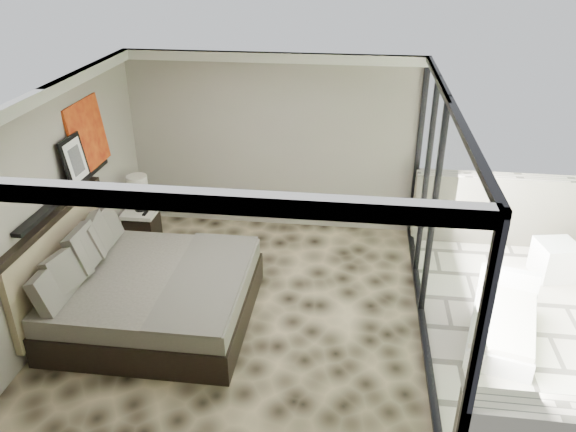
# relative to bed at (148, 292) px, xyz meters

# --- Properties ---
(floor) EXTENTS (5.00, 5.00, 0.00)m
(floor) POSITION_rel_bed_xyz_m (1.15, 0.25, -0.38)
(floor) COLOR black
(floor) RESTS_ON ground
(ceiling) EXTENTS (4.50, 5.00, 0.02)m
(ceiling) POSITION_rel_bed_xyz_m (1.15, 0.25, 2.41)
(ceiling) COLOR silver
(ceiling) RESTS_ON back_wall
(back_wall) EXTENTS (4.50, 0.02, 2.80)m
(back_wall) POSITION_rel_bed_xyz_m (1.15, 2.74, 1.02)
(back_wall) COLOR gray
(back_wall) RESTS_ON floor
(left_wall) EXTENTS (0.02, 5.00, 2.80)m
(left_wall) POSITION_rel_bed_xyz_m (-1.09, 0.25, 1.02)
(left_wall) COLOR gray
(left_wall) RESTS_ON floor
(glass_wall) EXTENTS (0.08, 5.00, 2.80)m
(glass_wall) POSITION_rel_bed_xyz_m (3.40, 0.25, 1.02)
(glass_wall) COLOR white
(glass_wall) RESTS_ON floor
(terrace_slab) EXTENTS (3.00, 5.00, 0.12)m
(terrace_slab) POSITION_rel_bed_xyz_m (4.90, 0.25, -0.44)
(terrace_slab) COLOR beige
(terrace_slab) RESTS_ON ground
(picture_ledge) EXTENTS (0.12, 2.20, 0.05)m
(picture_ledge) POSITION_rel_bed_xyz_m (-1.03, 0.35, 1.12)
(picture_ledge) COLOR black
(picture_ledge) RESTS_ON left_wall
(bed) EXTENTS (2.35, 2.27, 1.30)m
(bed) POSITION_rel_bed_xyz_m (0.00, 0.00, 0.00)
(bed) COLOR black
(bed) RESTS_ON floor
(nightstand) EXTENTS (0.59, 0.59, 0.50)m
(nightstand) POSITION_rel_bed_xyz_m (-0.79, 1.90, -0.13)
(nightstand) COLOR black
(nightstand) RESTS_ON floor
(table_lamp) EXTENTS (0.31, 0.31, 0.56)m
(table_lamp) POSITION_rel_bed_xyz_m (-0.79, 1.92, 0.50)
(table_lamp) COLOR black
(table_lamp) RESTS_ON nightstand
(abstract_canvas) EXTENTS (0.13, 0.90, 0.90)m
(abstract_canvas) POSITION_rel_bed_xyz_m (-1.05, 1.14, 1.60)
(abstract_canvas) COLOR #A7140E
(abstract_canvas) RESTS_ON picture_ledge
(framed_print) EXTENTS (0.11, 0.50, 0.60)m
(framed_print) POSITION_rel_bed_xyz_m (-0.99, 0.62, 1.45)
(framed_print) COLOR black
(framed_print) RESTS_ON picture_ledge
(ottoman) EXTENTS (0.61, 0.61, 0.51)m
(ottoman) POSITION_rel_bed_xyz_m (5.31, 1.65, -0.12)
(ottoman) COLOR silver
(ottoman) RESTS_ON terrace_slab
(lounger) EXTENTS (1.07, 1.59, 0.57)m
(lounger) POSITION_rel_bed_xyz_m (4.31, 0.18, -0.20)
(lounger) COLOR white
(lounger) RESTS_ON terrace_slab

